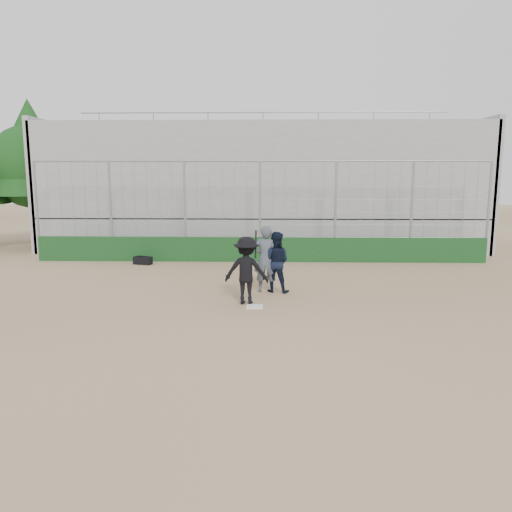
{
  "coord_description": "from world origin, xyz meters",
  "views": [
    {
      "loc": [
        0.39,
        -12.88,
        3.51
      ],
      "look_at": [
        0.0,
        1.4,
        1.15
      ],
      "focal_mm": 35.0,
      "sensor_mm": 36.0,
      "label": 1
    }
  ],
  "objects_px": {
    "catcher_crouched": "(275,272)",
    "equipment_bag": "(143,260)",
    "umpire": "(266,262)",
    "batter_at_plate": "(246,270)"
  },
  "relations": [
    {
      "from": "catcher_crouched",
      "to": "equipment_bag",
      "type": "bearing_deg",
      "value": 138.87
    },
    {
      "from": "umpire",
      "to": "equipment_bag",
      "type": "bearing_deg",
      "value": -39.68
    },
    {
      "from": "catcher_crouched",
      "to": "equipment_bag",
      "type": "distance_m",
      "value": 6.85
    },
    {
      "from": "catcher_crouched",
      "to": "equipment_bag",
      "type": "relative_size",
      "value": 1.59
    },
    {
      "from": "catcher_crouched",
      "to": "equipment_bag",
      "type": "xyz_separation_m",
      "value": [
        -5.14,
        4.49,
        -0.46
      ]
    },
    {
      "from": "batter_at_plate",
      "to": "equipment_bag",
      "type": "xyz_separation_m",
      "value": [
        -4.34,
        5.84,
        -0.77
      ]
    },
    {
      "from": "catcher_crouched",
      "to": "umpire",
      "type": "xyz_separation_m",
      "value": [
        -0.29,
        -0.01,
        0.29
      ]
    },
    {
      "from": "batter_at_plate",
      "to": "equipment_bag",
      "type": "bearing_deg",
      "value": 126.61
    },
    {
      "from": "equipment_bag",
      "to": "catcher_crouched",
      "type": "bearing_deg",
      "value": -41.13
    },
    {
      "from": "umpire",
      "to": "batter_at_plate",
      "type": "bearing_deg",
      "value": 72.34
    }
  ]
}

